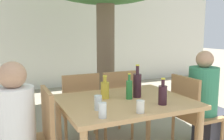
% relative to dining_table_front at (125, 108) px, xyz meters
% --- Properties ---
extents(cafe_building_wall, '(10.00, 0.08, 2.80)m').
position_rel_dining_table_front_xyz_m(cafe_building_wall, '(0.00, 4.15, 0.74)').
color(cafe_building_wall, silver).
rests_on(cafe_building_wall, ground_plane).
extents(dining_table_front, '(1.24, 0.99, 0.74)m').
position_rel_dining_table_front_xyz_m(dining_table_front, '(0.00, 0.00, 0.00)').
color(dining_table_front, tan).
rests_on(dining_table_front, ground_plane).
extents(patio_chair_0, '(0.44, 0.44, 0.91)m').
position_rel_dining_table_front_xyz_m(patio_chair_0, '(-0.85, 0.00, -0.14)').
color(patio_chair_0, '#A87A4C').
rests_on(patio_chair_0, ground_plane).
extents(patio_chair_1, '(0.44, 0.44, 0.91)m').
position_rel_dining_table_front_xyz_m(patio_chair_1, '(0.85, 0.00, -0.14)').
color(patio_chair_1, '#A87A4C').
rests_on(patio_chair_1, ground_plane).
extents(patio_chair_2, '(0.44, 0.44, 0.91)m').
position_rel_dining_table_front_xyz_m(patio_chair_2, '(-0.25, 0.73, -0.14)').
color(patio_chair_2, '#A87A4C').
rests_on(patio_chair_2, ground_plane).
extents(patio_chair_3, '(0.44, 0.44, 0.91)m').
position_rel_dining_table_front_xyz_m(patio_chair_3, '(0.25, 0.73, -0.14)').
color(patio_chair_3, '#A87A4C').
rests_on(patio_chair_3, ground_plane).
extents(person_seated_1, '(0.56, 0.33, 1.19)m').
position_rel_dining_table_front_xyz_m(person_seated_1, '(1.09, -0.00, -0.13)').
color(person_seated_1, '#383842').
rests_on(person_seated_1, ground_plane).
extents(oil_cruet_0, '(0.08, 0.08, 0.23)m').
position_rel_dining_table_front_xyz_m(oil_cruet_0, '(-0.16, 0.12, 0.17)').
color(oil_cruet_0, gold).
rests_on(oil_cruet_0, dining_table_front).
extents(wine_bottle_1, '(0.08, 0.08, 0.33)m').
position_rel_dining_table_front_xyz_m(wine_bottle_1, '(0.16, 0.03, 0.21)').
color(wine_bottle_1, '#331923').
rests_on(wine_bottle_1, dining_table_front).
extents(wine_bottle_2, '(0.08, 0.08, 0.25)m').
position_rel_dining_table_front_xyz_m(wine_bottle_2, '(0.24, -0.28, 0.18)').
color(wine_bottle_2, '#331923').
rests_on(wine_bottle_2, dining_table_front).
extents(green_bottle_3, '(0.06, 0.06, 0.26)m').
position_rel_dining_table_front_xyz_m(green_bottle_3, '(0.05, 0.01, 0.18)').
color(green_bottle_3, '#287A38').
rests_on(green_bottle_3, dining_table_front).
extents(drinking_glass_0, '(0.06, 0.06, 0.12)m').
position_rel_dining_table_front_xyz_m(drinking_glass_0, '(-0.39, -0.39, 0.14)').
color(drinking_glass_0, white).
rests_on(drinking_glass_0, dining_table_front).
extents(drinking_glass_1, '(0.07, 0.07, 0.10)m').
position_rel_dining_table_front_xyz_m(drinking_glass_1, '(-0.07, -0.41, 0.14)').
color(drinking_glass_1, silver).
rests_on(drinking_glass_1, dining_table_front).
extents(drinking_glass_2, '(0.06, 0.06, 0.13)m').
position_rel_dining_table_front_xyz_m(drinking_glass_2, '(-0.35, -0.19, 0.15)').
color(drinking_glass_2, silver).
rests_on(drinking_glass_2, dining_table_front).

